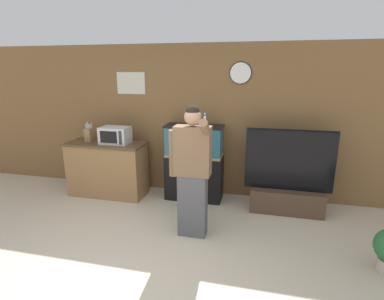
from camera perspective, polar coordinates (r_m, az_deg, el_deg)
ground_plane at (r=3.52m, az=-13.08°, el=-23.51°), size 18.00×18.00×0.00m
wall_back_paneled at (r=5.30m, az=-1.32°, el=5.63°), size 10.00×0.08×2.60m
counter_island at (r=5.52m, az=-15.76°, el=-3.42°), size 1.37×0.60×0.95m
microwave at (r=5.27m, az=-14.42°, el=2.75°), size 0.48×0.33×0.28m
knife_block at (r=5.55m, az=-19.10°, el=2.80°), size 0.11×0.12×0.34m
aquarium_on_stand at (r=5.08m, az=0.43°, el=-2.41°), size 0.96×0.42×1.29m
tv_on_stand at (r=4.92m, az=17.66°, el=-7.02°), size 1.33×0.40×1.32m
person_standing at (r=3.87m, az=-0.02°, el=-3.90°), size 0.55×0.42×1.76m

